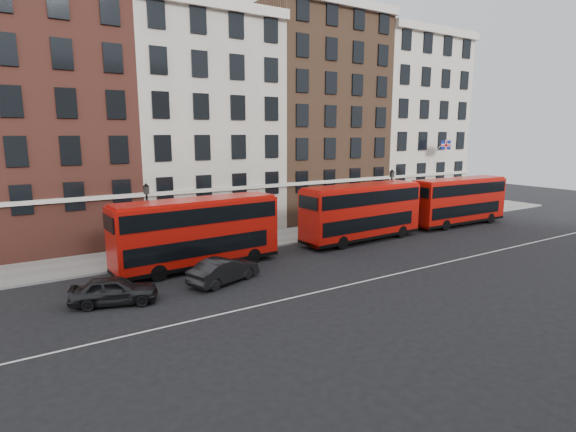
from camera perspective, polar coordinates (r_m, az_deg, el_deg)
ground at (r=27.60m, az=3.01°, el=-8.03°), size 120.00×120.00×0.00m
pavement at (r=36.32m, az=-6.62°, el=-3.44°), size 80.00×5.00×0.15m
kerb at (r=34.14m, az=-4.79°, el=-4.29°), size 80.00×0.30×0.16m
road_centre_line at (r=26.09m, az=5.58°, el=-9.17°), size 70.00×0.12×0.01m
building_terrace at (r=41.96m, az=-11.80°, el=12.27°), size 64.00×11.95×22.00m
bus_b at (r=29.80m, az=-11.50°, el=-1.93°), size 11.06×3.24×4.59m
bus_c at (r=37.10m, az=9.33°, el=0.62°), size 11.23×3.22×4.67m
bus_d at (r=46.09m, az=20.80°, el=1.89°), size 10.86×2.83×4.54m
car_rear at (r=25.21m, az=-21.20°, el=-8.79°), size 4.67×3.03×1.48m
car_front at (r=27.07m, az=-8.12°, el=-6.83°), size 4.83×3.00×1.50m
lamp_post_left at (r=31.96m, az=-17.37°, el=-0.24°), size 0.44×0.44×5.33m
lamp_post_right at (r=43.33m, az=12.96°, el=2.66°), size 0.44×0.44×5.33m
traffic_light at (r=50.86m, az=21.27°, el=2.62°), size 0.25×0.45×3.27m
iron_railings at (r=38.13m, az=-8.08°, el=-1.92°), size 6.60×0.06×1.00m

